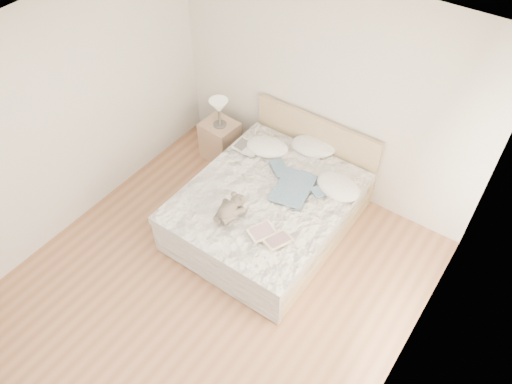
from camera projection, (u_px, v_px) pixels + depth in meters
floor at (209, 292)px, 5.44m from camera, size 4.00×4.50×0.00m
ceiling at (182, 80)px, 3.50m from camera, size 4.00×4.50×0.00m
wall_back at (324, 91)px, 5.75m from camera, size 4.00×0.02×2.70m
wall_left at (53, 128)px, 5.28m from camera, size 0.02×4.50×2.70m
wall_right at (407, 326)px, 3.67m from camera, size 0.02×4.50×2.70m
window at (424, 289)px, 3.77m from camera, size 0.02×1.30×1.10m
bed at (270, 207)px, 5.90m from camera, size 1.72×2.14×1.00m
nightstand at (220, 140)px, 6.80m from camera, size 0.48×0.43×0.56m
table_lamp at (219, 108)px, 6.38m from camera, size 0.30×0.30×0.39m
pillow_left at (267, 147)px, 6.15m from camera, size 0.62×0.51×0.16m
pillow_middle at (314, 146)px, 6.16m from camera, size 0.66×0.55×0.17m
pillow_right at (338, 186)px, 5.67m from camera, size 0.62×0.49×0.16m
blouse at (293, 188)px, 5.67m from camera, size 0.72×0.76×0.02m
photo_book at (247, 148)px, 6.15m from camera, size 0.35×0.24×0.03m
childrens_book at (270, 236)px, 5.18m from camera, size 0.49×0.42×0.03m
teddy_bear at (228, 215)px, 5.36m from camera, size 0.27×0.36×0.19m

